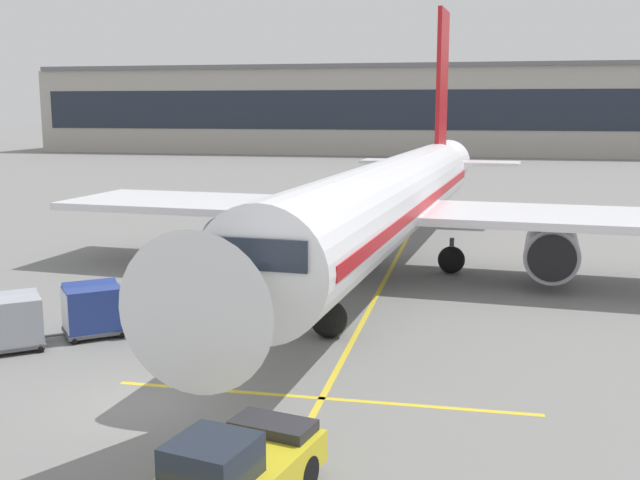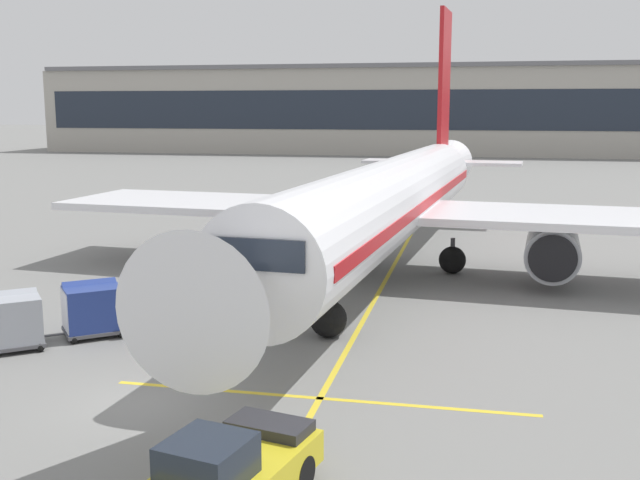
% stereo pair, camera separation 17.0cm
% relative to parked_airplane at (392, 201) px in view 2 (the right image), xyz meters
% --- Properties ---
extents(ground_plane, '(600.00, 600.00, 0.00)m').
position_rel_parked_airplane_xyz_m(ground_plane, '(-4.72, -17.75, -3.56)').
color(ground_plane, slate).
extents(parked_airplane, '(33.83, 43.60, 14.47)m').
position_rel_parked_airplane_xyz_m(parked_airplane, '(0.00, 0.00, 0.00)').
color(parked_airplane, white).
rests_on(parked_airplane, ground).
extents(belt_loader, '(4.88, 3.94, 3.47)m').
position_rel_parked_airplane_xyz_m(belt_loader, '(-4.67, -8.01, -2.63)').
color(belt_loader, '#A3A8B2').
rests_on(belt_loader, ground).
extents(baggage_cart_lead, '(2.63, 2.50, 1.91)m').
position_rel_parked_airplane_xyz_m(baggage_cart_lead, '(-7.08, -11.02, -2.56)').
color(baggage_cart_lead, '#515156').
rests_on(baggage_cart_lead, ground).
extents(baggage_cart_second, '(2.63, 2.50, 1.91)m').
position_rel_parked_airplane_xyz_m(baggage_cart_second, '(-9.12, -12.32, -2.56)').
color(baggage_cart_second, '#515156').
rests_on(baggage_cart_second, ground).
extents(baggage_cart_third, '(2.63, 2.50, 1.91)m').
position_rel_parked_airplane_xyz_m(baggage_cart_third, '(-11.04, -14.31, -2.56)').
color(baggage_cart_third, '#515156').
rests_on(baggage_cart_third, ground).
extents(pushback_tug, '(3.04, 4.76, 1.83)m').
position_rel_parked_airplane_xyz_m(pushback_tug, '(-0.59, -22.71, -2.73)').
color(pushback_tug, gold).
rests_on(pushback_tug, ground).
extents(ground_crew_by_loader, '(0.37, 0.53, 1.74)m').
position_rel_parked_airplane_xyz_m(ground_crew_by_loader, '(-4.12, -8.46, -2.56)').
color(ground_crew_by_loader, black).
rests_on(ground_crew_by_loader, ground).
extents(ground_crew_by_carts, '(0.48, 0.41, 1.74)m').
position_rel_parked_airplane_xyz_m(ground_crew_by_carts, '(-4.95, -7.87, -2.56)').
color(ground_crew_by_carts, black).
rests_on(ground_crew_by_carts, ground).
extents(ground_crew_marshaller, '(0.42, 0.48, 1.74)m').
position_rel_parked_airplane_xyz_m(ground_crew_marshaller, '(-5.54, -10.36, -2.56)').
color(ground_crew_marshaller, '#333847').
rests_on(ground_crew_marshaller, ground).
extents(safety_cone_engine_keepout, '(0.54, 0.54, 0.62)m').
position_rel_parked_airplane_xyz_m(safety_cone_engine_keepout, '(-7.88, -3.37, -3.26)').
color(safety_cone_engine_keepout, black).
rests_on(safety_cone_engine_keepout, ground).
extents(safety_cone_wingtip, '(0.53, 0.53, 0.61)m').
position_rel_parked_airplane_xyz_m(safety_cone_wingtip, '(-7.46, -3.62, -3.26)').
color(safety_cone_wingtip, black).
rests_on(safety_cone_wingtip, ground).
extents(safety_cone_nose_mark, '(0.70, 0.70, 0.79)m').
position_rel_parked_airplane_xyz_m(safety_cone_nose_mark, '(-7.94, -1.10, -3.18)').
color(safety_cone_nose_mark, black).
rests_on(safety_cone_nose_mark, ground).
extents(apron_guidance_line_lead_in, '(0.20, 110.00, 0.01)m').
position_rel_parked_airplane_xyz_m(apron_guidance_line_lead_in, '(-0.04, -0.78, -3.56)').
color(apron_guidance_line_lead_in, yellow).
rests_on(apron_guidance_line_lead_in, ground).
extents(apron_guidance_line_stop_bar, '(12.00, 0.20, 0.01)m').
position_rel_parked_airplane_xyz_m(apron_guidance_line_stop_bar, '(-0.07, -16.45, -3.56)').
color(apron_guidance_line_stop_bar, yellow).
rests_on(apron_guidance_line_stop_bar, ground).
extents(terminal_building, '(142.78, 19.99, 15.06)m').
position_rel_parked_airplane_xyz_m(terminal_building, '(-1.83, 99.17, 3.92)').
color(terminal_building, '#A8A399').
rests_on(terminal_building, ground).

